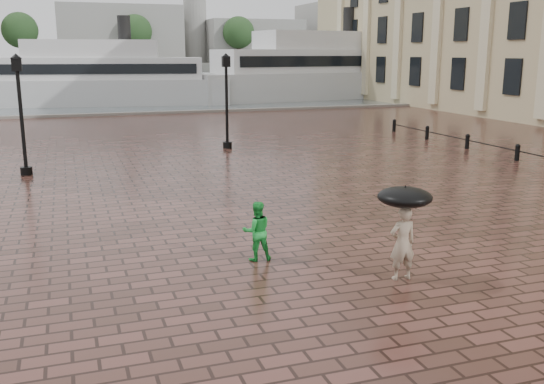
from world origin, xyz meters
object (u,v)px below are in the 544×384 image
Objects in this scene: adult_pedestrian at (402,243)px; child_pedestrian at (257,231)px; ferry_far at (322,71)px; street_lamps at (51,102)px; ferry_near at (94,78)px.

adult_pedestrian is 3.24m from child_pedestrian.
child_pedestrian is 0.05× the size of ferry_far.
ferry_far is (25.58, 27.85, 0.39)m from street_lamps.
ferry_far is (21.13, 45.37, 2.04)m from child_pedestrian.
adult_pedestrian is at bearing -76.36° from ferry_near.
ferry_near is 22.38m from ferry_far.
adult_pedestrian is at bearing -120.68° from ferry_far.
ferry_far is at bearing 11.69° from ferry_near.
street_lamps is at bearing -71.34° from child_pedestrian.
street_lamps reaches higher than child_pedestrian.
child_pedestrian is 44.41m from ferry_near.
street_lamps is 20.86m from adult_pedestrian.
adult_pedestrian is 46.63m from ferry_near.
street_lamps is 11.39× the size of child_pedestrian.
child_pedestrian is at bearing -37.53° from adult_pedestrian.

